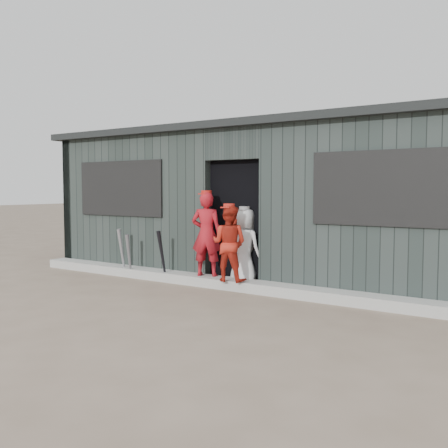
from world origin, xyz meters
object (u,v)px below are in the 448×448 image
Objects in this scene: bat_left at (122,252)px; player_grey_back at (244,247)px; bat_right at (162,256)px; player_red_right at (229,243)px; dugout at (275,203)px; bat_mid at (129,256)px; player_red_left at (207,234)px.

player_grey_back reaches higher than bat_left.
bat_left is 0.96m from bat_right.
player_red_right reaches higher than player_grey_back.
dugout is (1.16, 1.81, 0.86)m from bat_right.
bat_right is at bearing -2.26° from bat_left.
bat_left is 0.68× the size of player_grey_back.
player_grey_back reaches higher than bat_mid.
bat_right is at bearing 3.43° from bat_mid.
player_grey_back is 0.15× the size of dugout.
player_red_left is 1.17× the size of player_red_right.
bat_left is 2.35m from player_grey_back.
dugout is (0.37, 1.65, 0.47)m from player_red_left.
player_red_left is at bearing 33.86° from player_grey_back.
dugout is (-0.20, 1.42, 0.67)m from player_grey_back.
dugout reaches higher than player_red_left.
bat_left is 0.27m from bat_mid.
bat_left is at bearing 177.74° from bat_right.
player_grey_back is (0.02, 0.42, -0.10)m from player_red_right.
bat_left reaches higher than bat_mid.
bat_left is 1.80m from player_red_left.
player_red_right is 1.93m from dugout.
player_grey_back is (2.32, 0.35, 0.20)m from bat_left.
bat_mid is 1.58m from player_red_left.
bat_left is 0.63× the size of player_red_left.
player_red_left is 0.64m from player_grey_back.
dugout reaches higher than bat_left.
dugout is (1.87, 1.85, 0.90)m from bat_mid.
player_red_right is at bearing 0.36° from bat_mid.
player_red_left is (1.50, 0.20, 0.44)m from bat_mid.
dugout is at bearing -122.60° from player_red_left.
player_red_right is 0.92× the size of player_grey_back.
dugout is at bearing -70.12° from player_grey_back.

